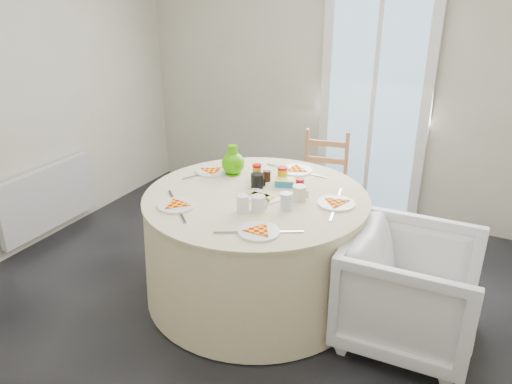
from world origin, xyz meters
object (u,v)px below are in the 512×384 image
at_px(table, 256,246).
at_px(green_pitcher, 233,163).
at_px(wooden_chair, 322,184).
at_px(radiator, 48,198).
at_px(armchair, 410,287).

relative_size(table, green_pitcher, 7.15).
bearing_deg(green_pitcher, table, -44.68).
height_order(wooden_chair, green_pitcher, green_pitcher).
xyz_separation_m(wooden_chair, green_pitcher, (-0.43, -0.82, 0.40)).
distance_m(radiator, green_pitcher, 1.77).
bearing_deg(wooden_chair, green_pitcher, -127.66).
xyz_separation_m(radiator, table, (1.99, 0.08, -0.01)).
distance_m(radiator, table, 1.99).
bearing_deg(green_pitcher, radiator, -173.46).
height_order(table, green_pitcher, green_pitcher).
relative_size(radiator, armchair, 1.23).
xyz_separation_m(table, armchair, (1.09, -0.04, 0.02)).
height_order(radiator, armchair, armchair).
distance_m(radiator, armchair, 3.09).
bearing_deg(table, green_pitcher, 140.69).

